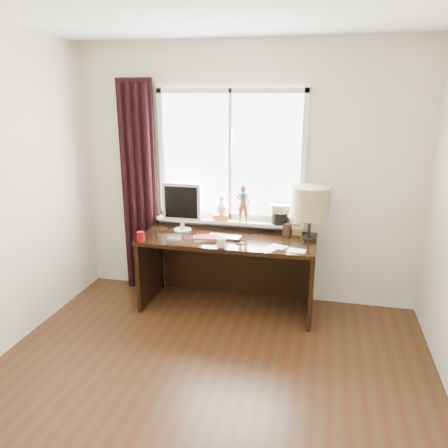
% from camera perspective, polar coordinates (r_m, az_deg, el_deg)
% --- Properties ---
extents(floor, '(3.50, 4.00, 0.00)m').
position_cam_1_polar(floor, '(3.21, -4.59, -24.05)').
color(floor, '#382511').
rests_on(floor, ground).
extents(wall_back, '(3.50, 0.00, 2.60)m').
position_cam_1_polar(wall_back, '(4.45, 2.83, 6.36)').
color(wall_back, '#BFB59C').
rests_on(wall_back, ground).
extents(laptop, '(0.34, 0.23, 0.03)m').
position_cam_1_polar(laptop, '(4.23, 0.10, -1.71)').
color(laptop, silver).
rests_on(laptop, desk).
extents(mug, '(0.12, 0.12, 0.09)m').
position_cam_1_polar(mug, '(3.98, -0.37, -2.39)').
color(mug, white).
rests_on(mug, desk).
extents(red_cup, '(0.07, 0.07, 0.09)m').
position_cam_1_polar(red_cup, '(4.21, -10.82, -1.62)').
color(red_cup, '#720507').
rests_on(red_cup, desk).
extents(window, '(1.52, 0.21, 1.40)m').
position_cam_1_polar(window, '(4.43, 1.15, 6.45)').
color(window, white).
rests_on(window, ground).
extents(curtain, '(0.38, 0.09, 2.25)m').
position_cam_1_polar(curtain, '(4.73, -11.05, 4.40)').
color(curtain, black).
rests_on(curtain, floor).
extents(desk, '(1.70, 0.70, 0.75)m').
position_cam_1_polar(desk, '(4.43, 0.77, -4.37)').
color(desk, black).
rests_on(desk, floor).
extents(monitor, '(0.40, 0.18, 0.49)m').
position_cam_1_polar(monitor, '(4.42, -5.55, 2.60)').
color(monitor, beige).
rests_on(monitor, desk).
extents(notebook_stack, '(0.26, 0.22, 0.03)m').
position_cam_1_polar(notebook_stack, '(4.19, -2.38, -1.83)').
color(notebook_stack, beige).
rests_on(notebook_stack, desk).
extents(brush_holder, '(0.09, 0.09, 0.25)m').
position_cam_1_polar(brush_holder, '(4.35, 8.25, -0.67)').
color(brush_holder, black).
rests_on(brush_holder, desk).
extents(icon_frame, '(0.10, 0.03, 0.13)m').
position_cam_1_polar(icon_frame, '(4.36, 9.49, -0.66)').
color(icon_frame, gold).
rests_on(icon_frame, desk).
extents(table_lamp, '(0.35, 0.35, 0.52)m').
position_cam_1_polar(table_lamp, '(4.15, 11.25, 2.65)').
color(table_lamp, black).
rests_on(table_lamp, desk).
extents(loose_papers, '(0.43, 0.28, 0.00)m').
position_cam_1_polar(loose_papers, '(3.97, 7.41, -3.26)').
color(loose_papers, white).
rests_on(loose_papers, desk).
extents(desk_cables, '(0.31, 0.41, 0.01)m').
position_cam_1_polar(desk_cables, '(4.21, 2.41, -1.90)').
color(desk_cables, black).
rests_on(desk_cables, desk).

